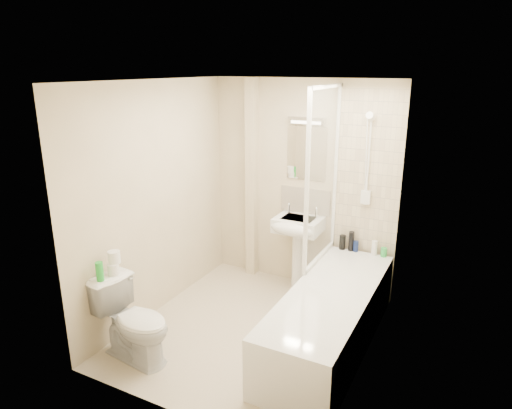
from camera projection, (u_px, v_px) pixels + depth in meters
The scene contains 25 objects.
floor at pixel (252, 331), 4.53m from camera, with size 2.50×2.50×0.00m, color beige.
wall_back at pixel (302, 186), 5.24m from camera, with size 2.20×0.02×2.40m, color beige.
wall_left at pixel (156, 201), 4.66m from camera, with size 0.02×2.50×2.40m, color beige.
wall_right at pixel (371, 236), 3.69m from camera, with size 0.02×2.50×2.40m, color beige.
ceiling at pixel (251, 81), 3.82m from camera, with size 2.20×2.50×0.02m, color white.
tile_back at pixel (368, 173), 4.83m from camera, with size 0.70×0.01×1.75m, color beige.
tile_right at pixel (376, 205), 3.75m from camera, with size 0.01×2.10×1.75m, color beige.
pipe_boxing at pixel (252, 181), 5.46m from camera, with size 0.12×0.12×2.40m, color beige.
splashback at pixel (305, 201), 5.26m from camera, with size 0.60×0.01×0.30m, color beige.
mirror at pixel (307, 153), 5.10m from camera, with size 0.46×0.01×0.60m, color white.
strip_light at pixel (307, 120), 4.97m from camera, with size 0.42×0.07×0.07m, color silver.
bathtub at pixel (330, 317), 4.23m from camera, with size 0.70×2.10×0.55m.
shower_screen at pixel (323, 176), 4.61m from camera, with size 0.04×0.92×1.80m.
shower_fixture at pixel (368, 163), 4.76m from camera, with size 0.10×0.16×0.99m.
pedestal_sink at pixel (297, 233), 5.16m from camera, with size 0.52×0.48×1.00m.
bottle_black_a at pixel (342, 242), 5.09m from camera, with size 0.07×0.07×0.16m, color black.
bottle_white_a at pixel (343, 244), 5.10m from camera, with size 0.05×0.05×0.13m, color silver.
bottle_black_b at pixel (351, 241), 5.04m from camera, with size 0.06×0.06×0.22m, color black.
bottle_blue at pixel (356, 246), 5.03m from camera, with size 0.06×0.06×0.12m, color navy.
bottle_white_b at pixel (374, 248), 4.94m from camera, with size 0.06×0.06×0.16m, color white.
bottle_green at pixel (384, 252), 4.90m from camera, with size 0.06×0.06×0.10m, color green.
toilet at pixel (134, 321), 4.01m from camera, with size 0.77×0.50×0.74m, color white.
toilet_roll_lower at pixel (113, 269), 4.05m from camera, with size 0.10×0.10×0.10m, color white.
toilet_roll_upper at pixel (114, 257), 4.04m from camera, with size 0.11×0.11×0.11m, color white.
green_bottle at pixel (100, 272), 3.92m from camera, with size 0.06×0.06×0.17m, color green.
Camera 1 is at (1.85, -3.50, 2.52)m, focal length 32.00 mm.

